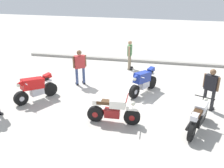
{
  "coord_description": "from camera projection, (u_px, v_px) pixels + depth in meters",
  "views": [
    {
      "loc": [
        1.4,
        -10.39,
        5.12
      ],
      "look_at": [
        -0.54,
        -0.71,
        0.75
      ],
      "focal_mm": 41.13,
      "sensor_mm": 36.0,
      "label": 1
    }
  ],
  "objects": [
    {
      "name": "person_in_black_shirt",
      "position": [
        211.0,
        87.0,
        9.98
      ],
      "size": [
        0.58,
        0.51,
        1.71
      ],
      "rotation": [
        0.0,
        0.0,
        0.94
      ],
      "color": "#262628",
      "rests_on": "ground"
    },
    {
      "name": "ground_plane",
      "position": [
        127.0,
        94.0,
        11.65
      ],
      "size": [
        40.0,
        40.0,
        0.0
      ],
      "primitive_type": "plane",
      "color": "#B7B2A8"
    },
    {
      "name": "person_in_red_shirt",
      "position": [
        80.0,
        65.0,
        12.2
      ],
      "size": [
        0.6,
        0.51,
        1.74
      ],
      "rotation": [
        0.0,
        0.0,
        2.16
      ],
      "color": "#384772",
      "rests_on": "ground"
    },
    {
      "name": "curb_edge",
      "position": [
        137.0,
        60.0,
        15.74
      ],
      "size": [
        14.0,
        0.3,
        0.15
      ],
      "primitive_type": "cube",
      "color": "#9C978F",
      "rests_on": "ground"
    },
    {
      "name": "motorcycle_silver_cruiser",
      "position": [
        199.0,
        117.0,
        8.8
      ],
      "size": [
        0.99,
        1.99,
        1.09
      ],
      "rotation": [
        0.0,
        0.0,
        1.19
      ],
      "color": "black",
      "rests_on": "ground"
    },
    {
      "name": "motorcycle_red_sportbike",
      "position": [
        35.0,
        87.0,
        10.86
      ],
      "size": [
        1.32,
        1.68,
        1.14
      ],
      "rotation": [
        0.0,
        0.0,
        4.07
      ],
      "color": "black",
      "rests_on": "ground"
    },
    {
      "name": "motorcycle_blue_sportbike",
      "position": [
        143.0,
        81.0,
        11.51
      ],
      "size": [
        1.12,
        1.8,
        1.14
      ],
      "rotation": [
        0.0,
        0.0,
        4.21
      ],
      "color": "black",
      "rests_on": "ground"
    },
    {
      "name": "person_in_green_shirt",
      "position": [
        130.0,
        53.0,
        14.24
      ],
      "size": [
        0.3,
        0.63,
        1.63
      ],
      "rotation": [
        0.0,
        0.0,
        0.0
      ],
      "color": "gray",
      "rests_on": "ground"
    },
    {
      "name": "motorcycle_cream_vintage",
      "position": [
        113.0,
        111.0,
        9.26
      ],
      "size": [
        1.95,
        0.7,
        1.07
      ],
      "rotation": [
        0.0,
        0.0,
        0.03
      ],
      "color": "black",
      "rests_on": "ground"
    }
  ]
}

